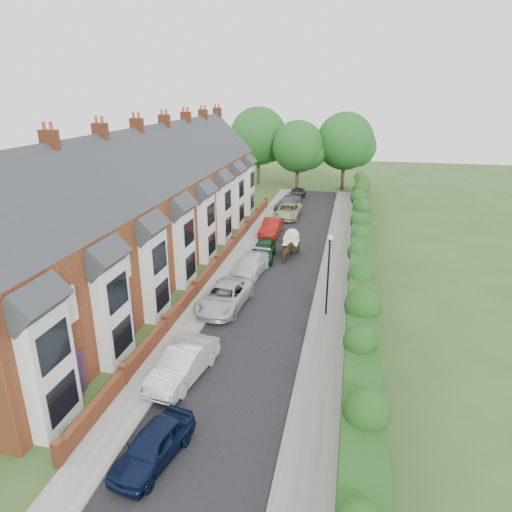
{
  "coord_description": "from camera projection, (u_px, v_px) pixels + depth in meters",
  "views": [
    {
      "loc": [
        4.46,
        -21.31,
        13.06
      ],
      "look_at": [
        -1.74,
        7.59,
        2.2
      ],
      "focal_mm": 32.0,
      "sensor_mm": 36.0,
      "label": 1
    }
  ],
  "objects": [
    {
      "name": "ground",
      "position": [
        258.0,
        343.0,
        24.94
      ],
      "size": [
        140.0,
        140.0,
        0.0
      ],
      "primitive_type": "plane",
      "color": "#2D4C1E",
      "rests_on": "ground"
    },
    {
      "name": "road",
      "position": [
        281.0,
        269.0,
        35.13
      ],
      "size": [
        6.0,
        58.0,
        0.02
      ],
      "primitive_type": "cube",
      "color": "black",
      "rests_on": "ground"
    },
    {
      "name": "pavement_hedge_side",
      "position": [
        335.0,
        273.0,
        34.3
      ],
      "size": [
        2.2,
        58.0,
        0.12
      ],
      "primitive_type": "cube",
      "color": "gray",
      "rests_on": "ground"
    },
    {
      "name": "pavement_house_side",
      "position": [
        233.0,
        265.0,
        35.87
      ],
      "size": [
        1.7,
        58.0,
        0.12
      ],
      "primitive_type": "cube",
      "color": "gray",
      "rests_on": "ground"
    },
    {
      "name": "kerb_hedge_side",
      "position": [
        321.0,
        271.0,
        34.51
      ],
      "size": [
        0.18,
        58.0,
        0.13
      ],
      "primitive_type": "cube",
      "color": "gray",
      "rests_on": "ground"
    },
    {
      "name": "kerb_house_side",
      "position": [
        243.0,
        265.0,
        35.71
      ],
      "size": [
        0.18,
        58.0,
        0.13
      ],
      "primitive_type": "cube",
      "color": "gray",
      "rests_on": "ground"
    },
    {
      "name": "hedge",
      "position": [
        361.0,
        255.0,
        33.41
      ],
      "size": [
        2.1,
        58.0,
        2.85
      ],
      "color": "#183D13",
      "rests_on": "ground"
    },
    {
      "name": "terrace_row",
      "position": [
        146.0,
        209.0,
        34.7
      ],
      "size": [
        9.05,
        40.5,
        11.5
      ],
      "color": "#984A26",
      "rests_on": "ground"
    },
    {
      "name": "garden_wall_row",
      "position": [
        217.0,
        263.0,
        35.01
      ],
      "size": [
        0.35,
        40.35,
        1.1
      ],
      "color": "brown",
      "rests_on": "ground"
    },
    {
      "name": "lamppost",
      "position": [
        329.0,
        265.0,
        26.8
      ],
      "size": [
        0.32,
        0.32,
        5.16
      ],
      "color": "black",
      "rests_on": "ground"
    },
    {
      "name": "tree_far_left",
      "position": [
        301.0,
        148.0,
        60.27
      ],
      "size": [
        7.14,
        6.8,
        9.29
      ],
      "color": "#332316",
      "rests_on": "ground"
    },
    {
      "name": "tree_far_right",
      "position": [
        348.0,
        143.0,
        60.71
      ],
      "size": [
        7.98,
        7.6,
        10.31
      ],
      "color": "#332316",
      "rests_on": "ground"
    },
    {
      "name": "tree_far_back",
      "position": [
        261.0,
        138.0,
        63.88
      ],
      "size": [
        8.4,
        8.0,
        10.82
      ],
      "color": "#332316",
      "rests_on": "ground"
    },
    {
      "name": "car_navy",
      "position": [
        153.0,
        445.0,
        16.84
      ],
      "size": [
        2.38,
        4.23,
        1.36
      ],
      "primitive_type": "imported",
      "rotation": [
        0.0,
        0.0,
        -0.21
      ],
      "color": "black",
      "rests_on": "ground"
    },
    {
      "name": "car_silver_a",
      "position": [
        183.0,
        364.0,
        21.65
      ],
      "size": [
        2.42,
        4.95,
        1.56
      ],
      "primitive_type": "imported",
      "rotation": [
        0.0,
        0.0,
        -0.17
      ],
      "color": "silver",
      "rests_on": "ground"
    },
    {
      "name": "car_silver_b",
      "position": [
        225.0,
        297.0,
        28.72
      ],
      "size": [
        2.94,
        5.55,
        1.49
      ],
      "primitive_type": "imported",
      "rotation": [
        0.0,
        0.0,
        -0.09
      ],
      "color": "#BABCC2",
      "rests_on": "ground"
    },
    {
      "name": "car_white",
      "position": [
        251.0,
        265.0,
        34.05
      ],
      "size": [
        2.53,
        4.96,
        1.38
      ],
      "primitive_type": "imported",
      "rotation": [
        0.0,
        0.0,
        -0.13
      ],
      "color": "silver",
      "rests_on": "ground"
    },
    {
      "name": "car_green",
      "position": [
        264.0,
        250.0,
        37.01
      ],
      "size": [
        2.1,
        4.52,
        1.5
      ],
      "primitive_type": "imported",
      "rotation": [
        0.0,
        0.0,
        0.08
      ],
      "color": "black",
      "rests_on": "ground"
    },
    {
      "name": "car_red",
      "position": [
        272.0,
        227.0,
        43.08
      ],
      "size": [
        1.72,
        4.68,
        1.53
      ],
      "primitive_type": "imported",
      "rotation": [
        0.0,
        0.0,
        -0.02
      ],
      "color": "maroon",
      "rests_on": "ground"
    },
    {
      "name": "car_beige",
      "position": [
        288.0,
        211.0,
        48.91
      ],
      "size": [
        2.63,
        5.41,
        1.48
      ],
      "primitive_type": "imported",
      "rotation": [
        0.0,
        0.0,
        -0.03
      ],
      "color": "tan",
      "rests_on": "ground"
    },
    {
      "name": "car_grey",
      "position": [
        288.0,
        202.0,
        52.54
      ],
      "size": [
        2.93,
        5.4,
        1.49
      ],
      "primitive_type": "imported",
      "rotation": [
        0.0,
        0.0,
        -0.17
      ],
      "color": "#515458",
      "rests_on": "ground"
    },
    {
      "name": "car_black",
      "position": [
        297.0,
        193.0,
        57.29
      ],
      "size": [
        2.22,
        4.32,
        1.41
      ],
      "primitive_type": "imported",
      "rotation": [
        0.0,
        0.0,
        -0.14
      ],
      "color": "black",
      "rests_on": "ground"
    },
    {
      "name": "horse",
      "position": [
        288.0,
        253.0,
        36.45
      ],
      "size": [
        0.93,
        1.78,
        1.45
      ],
      "primitive_type": "imported",
      "rotation": [
        0.0,
        0.0,
        3.05
      ],
      "color": "#4B361B",
      "rests_on": "ground"
    },
    {
      "name": "horse_cart",
      "position": [
        291.0,
        240.0,
        38.0
      ],
      "size": [
        1.29,
        2.84,
        2.05
      ],
      "color": "black",
      "rests_on": "ground"
    }
  ]
}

